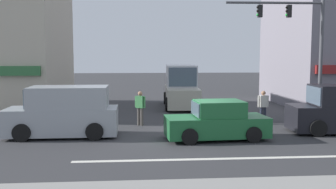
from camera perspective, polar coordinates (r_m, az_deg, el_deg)
name	(u,v)px	position (r m, az deg, el deg)	size (l,w,h in m)	color
ground_plane	(194,137)	(16.54, 3.84, -6.19)	(120.00, 120.00, 0.00)	#333335
lane_marking_stripe	(210,159)	(13.18, 6.08, -9.29)	(9.00, 0.24, 0.01)	silver
utility_pole_near_left	(39,44)	(22.64, -18.19, 6.93)	(1.40, 0.22, 7.70)	brown
utility_pole_far_right	(322,48)	(25.40, 21.48, 6.34)	(1.40, 0.22, 7.42)	brown
traffic_light_mast	(302,40)	(20.62, 18.90, 7.54)	(4.89, 0.29, 6.20)	#47474C
box_truck_crossing_center	(181,88)	(26.01, 1.94, 0.96)	(2.44, 5.69, 2.75)	#B7B29E
van_approaching_near	(64,113)	(17.05, -14.80, -2.58)	(4.61, 2.06, 2.11)	#999EA3
sedan_parked_curbside	(217,122)	(16.10, 7.10, -3.98)	(4.20, 2.08, 1.58)	#1E6033
pedestrian_mid_crossing	(140,106)	(19.12, -4.05, -1.69)	(0.50, 0.37, 1.67)	#4C4742
pedestrian_far_side	(263,105)	(19.93, 13.64, -1.53)	(0.57, 0.26, 1.67)	#232838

